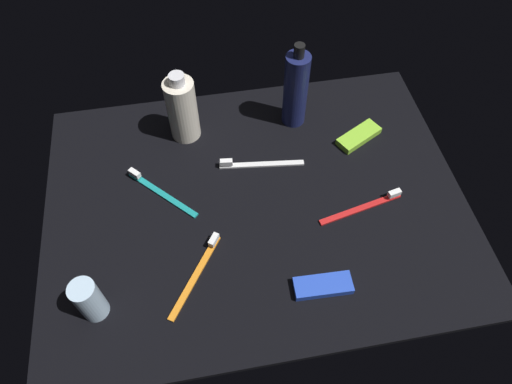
{
  "coord_description": "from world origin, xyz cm",
  "views": [
    {
      "loc": [
        -9.07,
        -51.24,
        77.62
      ],
      "look_at": [
        0.0,
        0.0,
        3.0
      ],
      "focal_mm": 32.46,
      "sensor_mm": 36.0,
      "label": 1
    }
  ],
  "objects_px": {
    "deodorant_stick": "(89,300)",
    "toothbrush_teal": "(158,190)",
    "toothbrush_red": "(366,206)",
    "bodywash_bottle": "(182,109)",
    "snack_bar_blue": "(323,286)",
    "lotion_bottle": "(296,89)",
    "toothbrush_white": "(256,164)",
    "toothbrush_orange": "(198,270)",
    "snack_bar_lime": "(359,136)"
  },
  "relations": [
    {
      "from": "toothbrush_teal",
      "to": "snack_bar_blue",
      "type": "distance_m",
      "value": 0.38
    },
    {
      "from": "bodywash_bottle",
      "to": "lotion_bottle",
      "type": "bearing_deg",
      "value": 0.01
    },
    {
      "from": "deodorant_stick",
      "to": "snack_bar_blue",
      "type": "xyz_separation_m",
      "value": [
        0.4,
        -0.03,
        -0.04
      ]
    },
    {
      "from": "lotion_bottle",
      "to": "toothbrush_white",
      "type": "relative_size",
      "value": 1.14
    },
    {
      "from": "snack_bar_lime",
      "to": "toothbrush_red",
      "type": "bearing_deg",
      "value": -130.89
    },
    {
      "from": "toothbrush_red",
      "to": "toothbrush_teal",
      "type": "height_order",
      "value": "same"
    },
    {
      "from": "deodorant_stick",
      "to": "snack_bar_lime",
      "type": "height_order",
      "value": "deodorant_stick"
    },
    {
      "from": "lotion_bottle",
      "to": "snack_bar_lime",
      "type": "xyz_separation_m",
      "value": [
        0.13,
        -0.08,
        -0.08
      ]
    },
    {
      "from": "toothbrush_white",
      "to": "snack_bar_lime",
      "type": "height_order",
      "value": "toothbrush_white"
    },
    {
      "from": "toothbrush_red",
      "to": "toothbrush_orange",
      "type": "distance_m",
      "value": 0.35
    },
    {
      "from": "lotion_bottle",
      "to": "toothbrush_red",
      "type": "relative_size",
      "value": 1.15
    },
    {
      "from": "bodywash_bottle",
      "to": "toothbrush_white",
      "type": "relative_size",
      "value": 0.93
    },
    {
      "from": "lotion_bottle",
      "to": "toothbrush_teal",
      "type": "bearing_deg",
      "value": -154.34
    },
    {
      "from": "deodorant_stick",
      "to": "snack_bar_blue",
      "type": "bearing_deg",
      "value": -3.92
    },
    {
      "from": "bodywash_bottle",
      "to": "toothbrush_white",
      "type": "height_order",
      "value": "bodywash_bottle"
    },
    {
      "from": "deodorant_stick",
      "to": "toothbrush_teal",
      "type": "bearing_deg",
      "value": 62.84
    },
    {
      "from": "deodorant_stick",
      "to": "toothbrush_red",
      "type": "distance_m",
      "value": 0.54
    },
    {
      "from": "deodorant_stick",
      "to": "toothbrush_teal",
      "type": "distance_m",
      "value": 0.26
    },
    {
      "from": "bodywash_bottle",
      "to": "snack_bar_blue",
      "type": "distance_m",
      "value": 0.47
    },
    {
      "from": "lotion_bottle",
      "to": "bodywash_bottle",
      "type": "height_order",
      "value": "lotion_bottle"
    },
    {
      "from": "lotion_bottle",
      "to": "toothbrush_white",
      "type": "bearing_deg",
      "value": -132.0
    },
    {
      "from": "toothbrush_orange",
      "to": "toothbrush_white",
      "type": "distance_m",
      "value": 0.27
    },
    {
      "from": "deodorant_stick",
      "to": "snack_bar_lime",
      "type": "bearing_deg",
      "value": 28.12
    },
    {
      "from": "deodorant_stick",
      "to": "toothbrush_red",
      "type": "bearing_deg",
      "value": 13.24
    },
    {
      "from": "bodywash_bottle",
      "to": "toothbrush_orange",
      "type": "distance_m",
      "value": 0.35
    },
    {
      "from": "lotion_bottle",
      "to": "deodorant_stick",
      "type": "relative_size",
      "value": 2.2
    },
    {
      "from": "deodorant_stick",
      "to": "snack_bar_blue",
      "type": "distance_m",
      "value": 0.4
    },
    {
      "from": "toothbrush_red",
      "to": "lotion_bottle",
      "type": "bearing_deg",
      "value": 109.0
    },
    {
      "from": "bodywash_bottle",
      "to": "toothbrush_teal",
      "type": "height_order",
      "value": "bodywash_bottle"
    },
    {
      "from": "bodywash_bottle",
      "to": "snack_bar_blue",
      "type": "bearing_deg",
      "value": -63.35
    },
    {
      "from": "bodywash_bottle",
      "to": "toothbrush_red",
      "type": "relative_size",
      "value": 0.94
    },
    {
      "from": "bodywash_bottle",
      "to": "toothbrush_white",
      "type": "bearing_deg",
      "value": -40.27
    },
    {
      "from": "bodywash_bottle",
      "to": "snack_bar_lime",
      "type": "relative_size",
      "value": 1.61
    },
    {
      "from": "toothbrush_teal",
      "to": "snack_bar_lime",
      "type": "distance_m",
      "value": 0.45
    },
    {
      "from": "toothbrush_orange",
      "to": "toothbrush_teal",
      "type": "bearing_deg",
      "value": 107.9
    },
    {
      "from": "bodywash_bottle",
      "to": "toothbrush_teal",
      "type": "distance_m",
      "value": 0.18
    },
    {
      "from": "toothbrush_white",
      "to": "snack_bar_blue",
      "type": "xyz_separation_m",
      "value": [
        0.07,
        -0.29,
        0.0
      ]
    },
    {
      "from": "toothbrush_white",
      "to": "toothbrush_orange",
      "type": "bearing_deg",
      "value": -123.31
    },
    {
      "from": "snack_bar_lime",
      "to": "snack_bar_blue",
      "type": "bearing_deg",
      "value": -145.19
    },
    {
      "from": "toothbrush_orange",
      "to": "snack_bar_blue",
      "type": "height_order",
      "value": "toothbrush_orange"
    },
    {
      "from": "toothbrush_red",
      "to": "toothbrush_teal",
      "type": "bearing_deg",
      "value": 164.89
    },
    {
      "from": "toothbrush_white",
      "to": "snack_bar_lime",
      "type": "bearing_deg",
      "value": 8.51
    },
    {
      "from": "lotion_bottle",
      "to": "snack_bar_blue",
      "type": "relative_size",
      "value": 1.98
    },
    {
      "from": "toothbrush_orange",
      "to": "toothbrush_teal",
      "type": "xyz_separation_m",
      "value": [
        -0.06,
        0.19,
        0.0
      ]
    },
    {
      "from": "toothbrush_orange",
      "to": "toothbrush_white",
      "type": "height_order",
      "value": "same"
    },
    {
      "from": "bodywash_bottle",
      "to": "toothbrush_orange",
      "type": "xyz_separation_m",
      "value": [
        -0.01,
        -0.34,
        -0.07
      ]
    },
    {
      "from": "toothbrush_orange",
      "to": "snack_bar_blue",
      "type": "distance_m",
      "value": 0.23
    },
    {
      "from": "deodorant_stick",
      "to": "toothbrush_red",
      "type": "xyz_separation_m",
      "value": [
        0.52,
        0.12,
        -0.04
      ]
    },
    {
      "from": "toothbrush_red",
      "to": "toothbrush_teal",
      "type": "xyz_separation_m",
      "value": [
        -0.41,
        0.11,
        0.0
      ]
    },
    {
      "from": "toothbrush_red",
      "to": "toothbrush_white",
      "type": "xyz_separation_m",
      "value": [
        -0.2,
        0.14,
        0.0
      ]
    }
  ]
}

